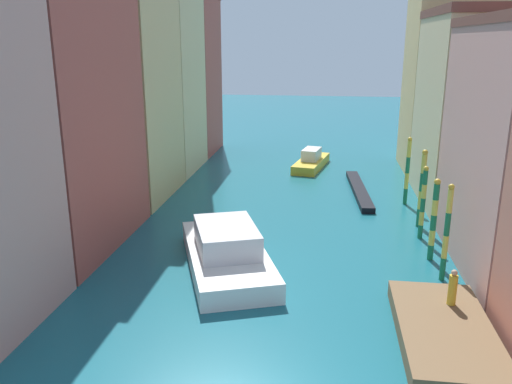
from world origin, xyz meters
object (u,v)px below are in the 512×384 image
mooring_pole_0 (447,232)px  vaporetto_white (227,252)px  waterfront_dock (445,333)px  gondola_black (359,190)px  mooring_pole_2 (423,202)px  person_on_dock (453,288)px  motorboat_0 (311,161)px  mooring_pole_4 (407,170)px  mooring_pole_3 (422,188)px  mooring_pole_1 (434,219)px

mooring_pole_0 → vaporetto_white: size_ratio=0.49×
waterfront_dock → gondola_black: 21.18m
waterfront_dock → mooring_pole_2: mooring_pole_2 is taller
mooring_pole_0 → waterfront_dock: bearing=-100.2°
waterfront_dock → mooring_pole_2: (0.89, 11.54, 1.93)m
person_on_dock → gondola_black: bearing=98.3°
person_on_dock → motorboat_0: 28.13m
vaporetto_white → motorboat_0: 23.50m
waterfront_dock → person_on_dock: 2.15m
mooring_pole_0 → vaporetto_white: bearing=179.7°
mooring_pole_4 → waterfront_dock: bearing=-92.9°
gondola_black → person_on_dock: bearing=-81.7°
person_on_dock → motorboat_0: person_on_dock is taller
gondola_black → vaporetto_white: bearing=-116.7°
mooring_pole_3 → motorboat_0: 17.17m
mooring_pole_1 → mooring_pole_3: mooring_pole_3 is taller
mooring_pole_3 → motorboat_0: size_ratio=0.69×
motorboat_0 → person_on_dock: bearing=-75.9°
mooring_pole_1 → mooring_pole_2: (-0.02, 3.26, -0.05)m
motorboat_0 → vaporetto_white: bearing=-98.9°
mooring_pole_3 → mooring_pole_2: bearing=-96.8°
person_on_dock → mooring_pole_2: mooring_pole_2 is taller
mooring_pole_1 → mooring_pole_4: bearing=89.9°
mooring_pole_0 → motorboat_0: mooring_pole_0 is taller
person_on_dock → mooring_pole_3: mooring_pole_3 is taller
waterfront_dock → mooring_pole_1: 8.56m
waterfront_dock → person_on_dock: bearing=72.1°
waterfront_dock → motorboat_0: size_ratio=1.02×
mooring_pole_1 → waterfront_dock: bearing=-96.3°
waterfront_dock → motorboat_0: motorboat_0 is taller
mooring_pole_3 → mooring_pole_4: bearing=92.6°
person_on_dock → mooring_pole_0: 4.17m
mooring_pole_2 → vaporetto_white: (-10.82, -5.73, -1.41)m
person_on_dock → mooring_pole_0: size_ratio=0.32×
vaporetto_white → motorboat_0: size_ratio=1.38×
person_on_dock → vaporetto_white: same height
mooring_pole_4 → motorboat_0: mooring_pole_4 is taller
waterfront_dock → person_on_dock: (0.57, 1.75, 1.11)m
mooring_pole_0 → vaporetto_white: mooring_pole_0 is taller
mooring_pole_3 → vaporetto_white: size_ratio=0.50×
mooring_pole_0 → gondola_black: (-3.29, 15.30, -2.33)m
waterfront_dock → vaporetto_white: size_ratio=0.74×
mooring_pole_0 → mooring_pole_2: 5.79m
waterfront_dock → gondola_black: waterfront_dock is taller
vaporetto_white → person_on_dock: bearing=-21.1°
mooring_pole_1 → mooring_pole_2: mooring_pole_1 is taller
person_on_dock → mooring_pole_3: size_ratio=0.32×
mooring_pole_2 → gondola_black: size_ratio=0.42×
person_on_dock → mooring_pole_4: (0.36, 16.73, 1.06)m
waterfront_dock → mooring_pole_3: size_ratio=1.49×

